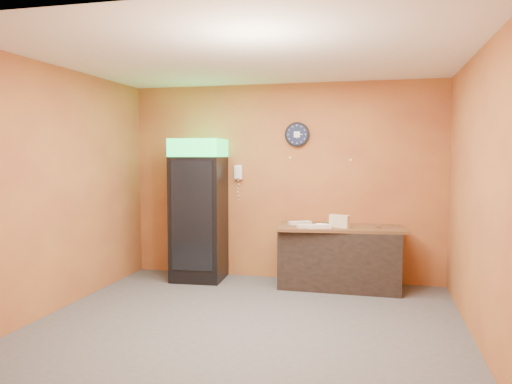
% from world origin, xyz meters
% --- Properties ---
extents(floor, '(4.50, 4.50, 0.00)m').
position_xyz_m(floor, '(0.00, 0.00, 0.00)').
color(floor, '#47474C').
rests_on(floor, ground).
extents(back_wall, '(4.50, 0.02, 2.80)m').
position_xyz_m(back_wall, '(0.00, 2.00, 1.40)').
color(back_wall, '#B57333').
rests_on(back_wall, floor).
extents(left_wall, '(0.02, 4.00, 2.80)m').
position_xyz_m(left_wall, '(-2.25, 0.00, 1.40)').
color(left_wall, '#B57333').
rests_on(left_wall, floor).
extents(right_wall, '(0.02, 4.00, 2.80)m').
position_xyz_m(right_wall, '(2.25, 0.00, 1.40)').
color(right_wall, '#B57333').
rests_on(right_wall, floor).
extents(ceiling, '(4.50, 4.00, 0.02)m').
position_xyz_m(ceiling, '(0.00, 0.00, 2.80)').
color(ceiling, white).
rests_on(ceiling, back_wall).
extents(beverage_cooler, '(0.75, 0.76, 2.01)m').
position_xyz_m(beverage_cooler, '(-1.16, 1.60, 0.98)').
color(beverage_cooler, black).
rests_on(beverage_cooler, floor).
extents(prep_counter, '(1.60, 0.73, 0.79)m').
position_xyz_m(prep_counter, '(0.85, 1.65, 0.40)').
color(prep_counter, black).
rests_on(prep_counter, floor).
extents(wall_clock, '(0.35, 0.06, 0.35)m').
position_xyz_m(wall_clock, '(0.20, 1.97, 2.08)').
color(wall_clock, black).
rests_on(wall_clock, back_wall).
extents(wall_phone, '(0.11, 0.10, 0.20)m').
position_xyz_m(wall_phone, '(-0.66, 1.95, 1.54)').
color(wall_phone, white).
rests_on(wall_phone, back_wall).
extents(butcher_paper, '(1.71, 0.90, 0.04)m').
position_xyz_m(butcher_paper, '(0.85, 1.65, 0.81)').
color(butcher_paper, brown).
rests_on(butcher_paper, prep_counter).
extents(sub_roll_stack, '(0.28, 0.18, 0.17)m').
position_xyz_m(sub_roll_stack, '(0.84, 1.51, 0.92)').
color(sub_roll_stack, beige).
rests_on(sub_roll_stack, butcher_paper).
extents(wrapped_sandwich_left, '(0.29, 0.21, 0.04)m').
position_xyz_m(wrapped_sandwich_left, '(0.43, 1.41, 0.85)').
color(wrapped_sandwich_left, silver).
rests_on(wrapped_sandwich_left, butcher_paper).
extents(wrapped_sandwich_mid, '(0.33, 0.20, 0.04)m').
position_xyz_m(wrapped_sandwich_mid, '(0.59, 1.40, 0.86)').
color(wrapped_sandwich_mid, silver).
rests_on(wrapped_sandwich_mid, butcher_paper).
extents(wrapped_sandwich_right, '(0.32, 0.25, 0.04)m').
position_xyz_m(wrapped_sandwich_right, '(0.29, 1.68, 0.86)').
color(wrapped_sandwich_right, silver).
rests_on(wrapped_sandwich_right, butcher_paper).
extents(kitchen_tool, '(0.07, 0.07, 0.07)m').
position_xyz_m(kitchen_tool, '(0.69, 1.70, 0.87)').
color(kitchen_tool, silver).
rests_on(kitchen_tool, butcher_paper).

